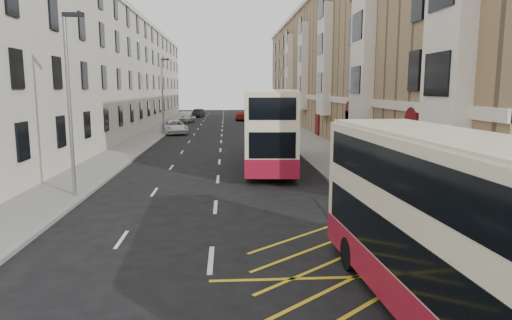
{
  "coord_description": "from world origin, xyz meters",
  "views": [
    {
      "loc": [
        0.48,
        -8.68,
        4.91
      ],
      "look_at": [
        1.62,
        8.63,
        2.2
      ],
      "focal_mm": 32.0,
      "sensor_mm": 36.0,
      "label": 1
    }
  ],
  "objects": [
    {
      "name": "pavement_right",
      "position": [
        8.0,
        30.0,
        0.07
      ],
      "size": [
        4.0,
        120.0,
        0.15
      ],
      "primitive_type": "cube",
      "color": "slate",
      "rests_on": "ground"
    },
    {
      "name": "pavement_left",
      "position": [
        -7.5,
        30.0,
        0.07
      ],
      "size": [
        3.0,
        120.0,
        0.15
      ],
      "primitive_type": "cube",
      "color": "slate",
      "rests_on": "ground"
    },
    {
      "name": "kerb_right",
      "position": [
        6.0,
        30.0,
        0.07
      ],
      "size": [
        0.25,
        120.0,
        0.15
      ],
      "primitive_type": "cube",
      "color": "gray",
      "rests_on": "ground"
    },
    {
      "name": "kerb_left",
      "position": [
        -6.0,
        30.0,
        0.07
      ],
      "size": [
        0.25,
        120.0,
        0.15
      ],
      "primitive_type": "cube",
      "color": "gray",
      "rests_on": "ground"
    },
    {
      "name": "road_markings",
      "position": [
        0.0,
        45.0,
        0.01
      ],
      "size": [
        10.0,
        110.0,
        0.01
      ],
      "primitive_type": null,
      "color": "silver",
      "rests_on": "ground"
    },
    {
      "name": "terrace_right",
      "position": [
        14.88,
        45.38,
        7.52
      ],
      "size": [
        10.75,
        79.0,
        15.25
      ],
      "color": "#967957",
      "rests_on": "ground"
    },
    {
      "name": "terrace_left",
      "position": [
        -13.43,
        45.5,
        6.52
      ],
      "size": [
        9.18,
        79.0,
        13.25
      ],
      "color": "beige",
      "rests_on": "ground"
    },
    {
      "name": "guard_railing",
      "position": [
        6.25,
        5.75,
        0.86
      ],
      "size": [
        0.06,
        6.56,
        1.01
      ],
      "color": "red",
      "rests_on": "pavement_right"
    },
    {
      "name": "street_lamp_near",
      "position": [
        -6.35,
        12.0,
        4.64
      ],
      "size": [
        0.93,
        0.18,
        8.0
      ],
      "color": "gray",
      "rests_on": "pavement_left"
    },
    {
      "name": "street_lamp_far",
      "position": [
        -6.35,
        42.0,
        4.64
      ],
      "size": [
        0.93,
        0.18,
        8.0
      ],
      "color": "gray",
      "rests_on": "pavement_left"
    },
    {
      "name": "double_decker_front",
      "position": [
        5.0,
        -0.12,
        2.04
      ],
      "size": [
        2.78,
        10.16,
        4.02
      ],
      "rotation": [
        0.0,
        0.0,
        0.05
      ],
      "color": "beige",
      "rests_on": "ground"
    },
    {
      "name": "double_decker_rear",
      "position": [
        3.2,
        19.96,
        2.48
      ],
      "size": [
        3.64,
        12.39,
        4.88
      ],
      "rotation": [
        0.0,
        0.0,
        -0.07
      ],
      "color": "beige",
      "rests_on": "ground"
    },
    {
      "name": "pedestrian_far",
      "position": [
        6.35,
        1.35,
        0.99
      ],
      "size": [
        1.02,
        0.93,
        1.67
      ],
      "primitive_type": "imported",
      "rotation": [
        0.0,
        0.0,
        2.46
      ],
      "color": "black",
      "rests_on": "pavement_right"
    },
    {
      "name": "white_van",
      "position": [
        -5.2,
        42.02,
        0.74
      ],
      "size": [
        3.63,
        5.75,
        1.48
      ],
      "primitive_type": "imported",
      "rotation": [
        0.0,
        0.0,
        0.24
      ],
      "color": "white",
      "rests_on": "ground"
    },
    {
      "name": "car_silver",
      "position": [
        -5.2,
        58.87,
        0.66
      ],
      "size": [
        2.49,
        4.16,
        1.33
      ],
      "primitive_type": "imported",
      "rotation": [
        0.0,
        0.0,
        -0.25
      ],
      "color": "#B6B9BF",
      "rests_on": "ground"
    },
    {
      "name": "car_dark",
      "position": [
        -4.36,
        72.03,
        0.7
      ],
      "size": [
        2.2,
        4.46,
        1.41
      ],
      "primitive_type": "imported",
      "rotation": [
        0.0,
        0.0,
        -0.17
      ],
      "color": "black",
      "rests_on": "ground"
    },
    {
      "name": "car_red",
      "position": [
        3.11,
        63.37,
        0.71
      ],
      "size": [
        2.72,
        5.13,
        1.42
      ],
      "primitive_type": "imported",
      "rotation": [
        0.0,
        0.0,
        2.98
      ],
      "color": "#B01C13",
      "rests_on": "ground"
    }
  ]
}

